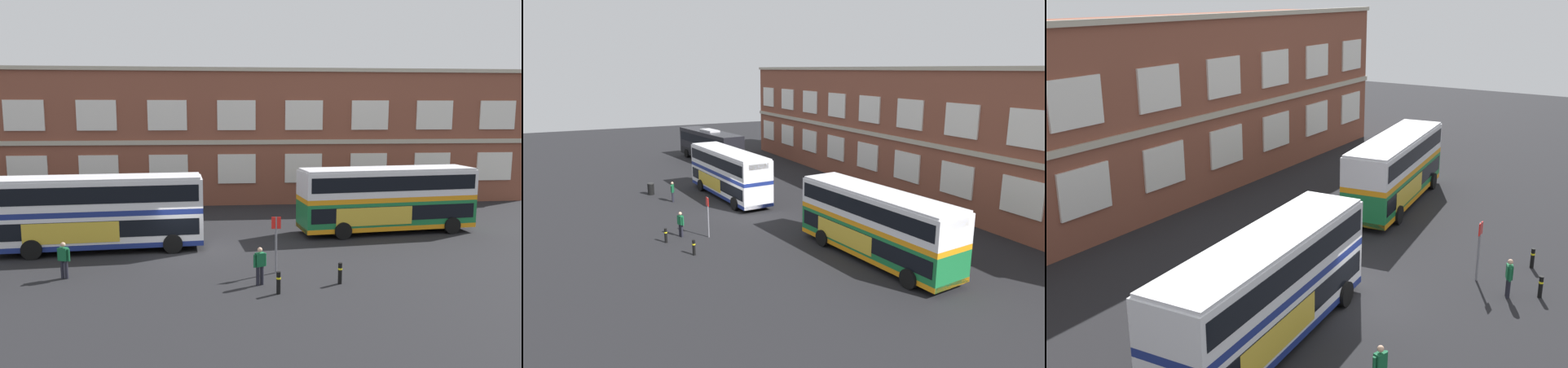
% 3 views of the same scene
% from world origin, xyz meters
% --- Properties ---
extents(ground_plane, '(120.00, 120.00, 0.00)m').
position_xyz_m(ground_plane, '(0.00, 2.00, 0.00)').
color(ground_plane, black).
extents(brick_terminal_building, '(53.99, 8.19, 10.96)m').
position_xyz_m(brick_terminal_building, '(0.75, 17.98, 5.33)').
color(brick_terminal_building, brown).
rests_on(brick_terminal_building, ground).
extents(double_decker_near, '(11.16, 3.48, 4.07)m').
position_xyz_m(double_decker_near, '(-4.48, 1.41, 2.15)').
color(double_decker_near, silver).
rests_on(double_decker_near, ground).
extents(double_decker_middle, '(11.22, 3.79, 4.07)m').
position_xyz_m(double_decker_middle, '(12.42, 4.14, 2.15)').
color(double_decker_middle, '#197038').
rests_on(double_decker_middle, ground).
extents(waiting_passenger, '(0.62, 0.38, 1.70)m').
position_xyz_m(waiting_passenger, '(3.67, -4.95, 0.93)').
color(waiting_passenger, black).
rests_on(waiting_passenger, ground).
extents(second_passenger, '(0.63, 0.36, 1.70)m').
position_xyz_m(second_passenger, '(-5.13, -3.31, 0.93)').
color(second_passenger, black).
rests_on(second_passenger, ground).
extents(bus_stand_flag, '(0.44, 0.10, 2.70)m').
position_xyz_m(bus_stand_flag, '(4.57, -3.35, 1.64)').
color(bus_stand_flag, slate).
rests_on(bus_stand_flag, ground).
extents(safety_bollard_west, '(0.19, 0.19, 0.95)m').
position_xyz_m(safety_bollard_west, '(4.36, -6.10, 0.49)').
color(safety_bollard_west, black).
rests_on(safety_bollard_west, ground).
extents(safety_bollard_east, '(0.19, 0.19, 0.95)m').
position_xyz_m(safety_bollard_east, '(7.21, -5.11, 0.49)').
color(safety_bollard_east, black).
rests_on(safety_bollard_east, ground).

